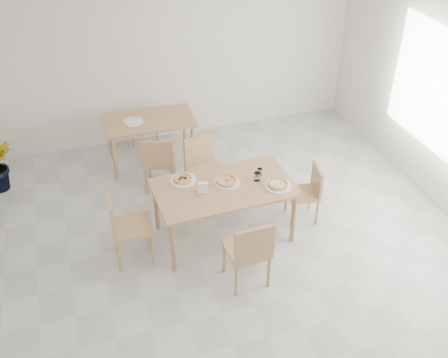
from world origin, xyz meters
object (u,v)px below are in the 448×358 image
object	(u,v)px
tumbler_b	(260,172)
pizza_margherita	(227,181)
chair_south	(250,249)
chair_back_n	(146,109)
chair_east	(308,189)
second_table	(150,125)
plate_mushroom	(278,186)
chair_west	(124,223)
plate_pepperoni	(183,180)
pizza_mushroom	(278,184)
tumbler_a	(257,176)
napkin_holder	(203,188)
plate_empty	(133,121)
chair_north	(204,165)
pizza_pepperoni	(183,179)
main_table	(224,191)
plate_margherita	(227,182)
chair_back_s	(159,160)

from	to	relation	value
tumbler_b	pizza_margherita	bearing A→B (deg)	-173.21
chair_south	chair_back_n	xyz separation A→B (m)	(-0.47, 3.59, 0.01)
chair_east	second_table	size ratio (longest dim) A/B	0.59
second_table	plate_mushroom	bearing A→B (deg)	-59.89
chair_west	second_table	world-z (taller)	chair_west
plate_mushroom	plate_pepperoni	bearing A→B (deg)	156.63
pizza_mushroom	tumbler_a	bearing A→B (deg)	132.83
napkin_holder	plate_empty	bearing A→B (deg)	117.42
chair_north	second_table	size ratio (longest dim) A/B	0.70
chair_south	tumbler_a	world-z (taller)	chair_south
chair_south	plate_pepperoni	xyz separation A→B (m)	(-0.45, 1.17, 0.23)
plate_mushroom	pizza_margherita	bearing A→B (deg)	155.80
plate_mushroom	napkin_holder	size ratio (longest dim) A/B	2.23
plate_mushroom	tumbler_a	distance (m)	0.28
chair_east	pizza_pepperoni	world-z (taller)	pizza_pepperoni
chair_north	tumbler_b	world-z (taller)	chair_north
chair_east	pizza_margherita	bearing A→B (deg)	-83.30
napkin_holder	chair_south	bearing A→B (deg)	-58.44
main_table	plate_margherita	bearing A→B (deg)	44.93
chair_east	chair_west	bearing A→B (deg)	-78.99
main_table	plate_mushroom	bearing A→B (deg)	-19.77
pizza_mushroom	plate_pepperoni	bearing A→B (deg)	156.63
chair_east	pizza_pepperoni	xyz separation A→B (m)	(-1.59, 0.25, 0.33)
chair_west	chair_east	size ratio (longest dim) A/B	1.19
pizza_margherita	pizza_mushroom	size ratio (longest dim) A/B	1.12
plate_mushroom	pizza_mushroom	size ratio (longest dim) A/B	1.20
pizza_mushroom	chair_back_s	size ratio (longest dim) A/B	0.31
chair_north	chair_east	world-z (taller)	chair_north
chair_east	main_table	bearing A→B (deg)	-80.29
main_table	napkin_holder	world-z (taller)	napkin_holder
second_table	pizza_mushroom	bearing A→B (deg)	-59.89
pizza_margherita	chair_back_n	world-z (taller)	chair_back_n
plate_margherita	second_table	world-z (taller)	plate_margherita
pizza_margherita	napkin_holder	distance (m)	0.35
pizza_margherita	plate_empty	world-z (taller)	pizza_margherita
chair_west	pizza_mushroom	world-z (taller)	chair_west
main_table	plate_mushroom	distance (m)	0.65
chair_north	main_table	bearing A→B (deg)	-104.08
chair_east	tumbler_b	size ratio (longest dim) A/B	9.15
plate_margherita	pizza_margherita	xyz separation A→B (m)	(0.00, 0.00, 0.02)
plate_pepperoni	tumbler_a	xyz separation A→B (m)	(0.87, -0.25, 0.04)
chair_north	pizza_pepperoni	size ratio (longest dim) A/B	2.96
main_table	pizza_pepperoni	distance (m)	0.52
main_table	tumbler_a	bearing A→B (deg)	-1.02
tumbler_b	chair_back_s	world-z (taller)	chair_back_s
main_table	chair_south	xyz separation A→B (m)	(0.01, -0.91, -0.15)
main_table	chair_south	world-z (taller)	chair_south
second_table	plate_empty	bearing A→B (deg)	-174.50
pizza_margherita	napkin_holder	xyz separation A→B (m)	(-0.33, -0.11, 0.04)
chair_north	pizza_pepperoni	xyz separation A→B (m)	(-0.43, -0.59, 0.25)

